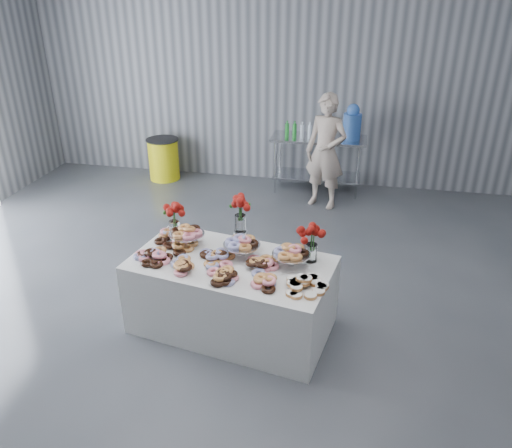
{
  "coord_description": "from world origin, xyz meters",
  "views": [
    {
      "loc": [
        1.4,
        -3.64,
        3.17
      ],
      "look_at": [
        0.5,
        0.76,
        0.95
      ],
      "focal_mm": 35.0,
      "sensor_mm": 36.0,
      "label": 1
    }
  ],
  "objects_px": {
    "prep_table": "(318,154)",
    "water_jug": "(352,123)",
    "person": "(326,152)",
    "display_table": "(232,295)",
    "trash_barrel": "(164,159)"
  },
  "relations": [
    {
      "from": "display_table",
      "to": "person",
      "type": "distance_m",
      "value": 3.3
    },
    {
      "from": "water_jug",
      "to": "person",
      "type": "relative_size",
      "value": 0.32
    },
    {
      "from": "prep_table",
      "to": "person",
      "type": "height_order",
      "value": "person"
    },
    {
      "from": "display_table",
      "to": "trash_barrel",
      "type": "xyz_separation_m",
      "value": [
        -2.17,
        3.79,
        -0.02
      ]
    },
    {
      "from": "person",
      "to": "trash_barrel",
      "type": "height_order",
      "value": "person"
    },
    {
      "from": "prep_table",
      "to": "water_jug",
      "type": "bearing_deg",
      "value": -0.0
    },
    {
      "from": "display_table",
      "to": "prep_table",
      "type": "xyz_separation_m",
      "value": [
        0.48,
        3.79,
        0.24
      ]
    },
    {
      "from": "water_jug",
      "to": "person",
      "type": "height_order",
      "value": "person"
    },
    {
      "from": "person",
      "to": "trash_barrel",
      "type": "relative_size",
      "value": 2.41
    },
    {
      "from": "person",
      "to": "display_table",
      "type": "bearing_deg",
      "value": -81.03
    },
    {
      "from": "prep_table",
      "to": "water_jug",
      "type": "height_order",
      "value": "water_jug"
    },
    {
      "from": "water_jug",
      "to": "trash_barrel",
      "type": "height_order",
      "value": "water_jug"
    },
    {
      "from": "water_jug",
      "to": "person",
      "type": "xyz_separation_m",
      "value": [
        -0.34,
        -0.59,
        -0.29
      ]
    },
    {
      "from": "display_table",
      "to": "water_jug",
      "type": "distance_m",
      "value": 3.99
    },
    {
      "from": "water_jug",
      "to": "person",
      "type": "bearing_deg",
      "value": -120.22
    }
  ]
}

